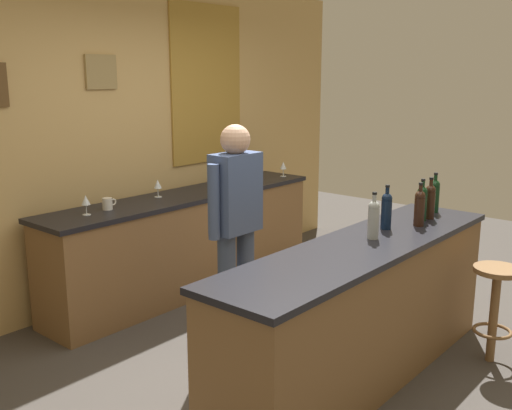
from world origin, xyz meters
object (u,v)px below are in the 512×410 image
bar_stool (495,298)px  wine_glass_a (86,201)px  wine_bottle_d (422,202)px  wine_bottle_f (435,195)px  wine_bottle_b (386,209)px  wine_glass_b (158,185)px  bartender (236,221)px  wine_bottle_a (374,218)px  wine_glass_c (283,166)px  coffee_mug (108,204)px  wine_bottle_e (430,200)px  wine_bottle_c (420,207)px

bar_stool → wine_glass_a: bearing=118.9°
wine_bottle_d → wine_bottle_f: (0.31, 0.04, 0.00)m
wine_bottle_b → wine_glass_b: 2.09m
bartender → wine_bottle_b: (0.55, -0.88, 0.12)m
bartender → wine_bottle_a: bearing=-73.4°
bar_stool → wine_bottle_d: bearing=92.2°
bartender → wine_glass_c: bartender is taller
wine_bottle_a → wine_bottle_d: 0.65m
bartender → wine_glass_b: bartender is taller
wine_bottle_a → wine_glass_b: bearing=89.7°
wine_bottle_d → wine_glass_a: bearing=124.7°
bartender → wine_bottle_f: 1.55m
wine_bottle_b → coffee_mug: wine_bottle_b is taller
wine_bottle_d → coffee_mug: 2.41m
bartender → wine_glass_b: size_ratio=10.45×
bar_stool → wine_glass_c: (0.88, 2.53, 0.55)m
wine_glass_a → coffee_mug: (0.22, 0.03, -0.06)m
wine_bottle_a → wine_bottle_e: size_ratio=1.00×
wine_bottle_f → wine_bottle_c: bearing=-168.2°
wine_bottle_e → wine_glass_c: size_ratio=1.97×
wine_bottle_f → coffee_mug: bearing=126.7°
wine_bottle_f → wine_glass_b: bearing=114.2°
wine_bottle_a → wine_bottle_d: size_ratio=1.00×
wine_bottle_a → wine_bottle_d: (0.65, -0.03, 0.00)m
bar_stool → wine_glass_b: 2.84m
wine_bottle_a → wine_glass_a: bearing=111.0°
bar_stool → wine_bottle_f: 0.90m
wine_bottle_a → coffee_mug: 2.14m
wine_bottle_c → wine_glass_a: wine_bottle_c is taller
wine_bottle_a → coffee_mug: (-0.56, 2.06, -0.11)m
wine_bottle_f → wine_glass_b: 2.31m
wine_glass_a → wine_glass_b: bearing=6.8°
wine_bottle_e → wine_bottle_f: same height
wine_bottle_a → wine_bottle_e: 0.74m
bartender → coffee_mug: bartender is taller
wine_bottle_c → wine_glass_c: 2.28m
wine_bottle_c → coffee_mug: (-1.06, 2.14, -0.11)m
wine_bottle_d → wine_glass_a: wine_bottle_d is taller
wine_bottle_d → wine_glass_c: size_ratio=1.97×
wine_bottle_d → coffee_mug: wine_bottle_d is taller
wine_bottle_d → wine_glass_b: (-0.64, 2.15, -0.05)m
wine_bottle_e → wine_bottle_f: bearing=15.9°
wine_bottle_a → wine_glass_c: 2.48m
wine_glass_a → wine_bottle_f: bearing=-49.2°
wine_bottle_d → bartender: bearing=133.9°
wine_bottle_d → wine_glass_c: (0.90, 1.96, -0.05)m
bartender → wine_bottle_f: bearing=-36.6°
wine_bottle_d → wine_bottle_f: same height
coffee_mug → wine_bottle_f: bearing=-53.3°
wine_bottle_a → wine_bottle_c: bearing=-9.2°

